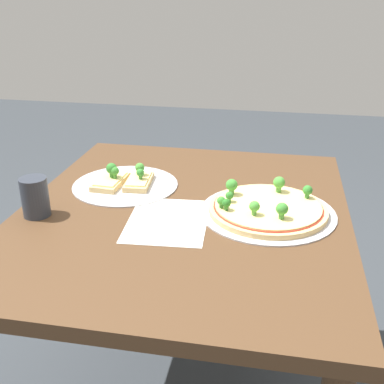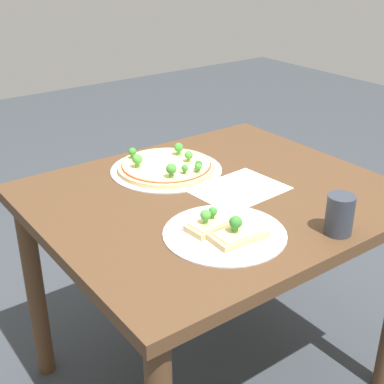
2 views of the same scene
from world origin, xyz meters
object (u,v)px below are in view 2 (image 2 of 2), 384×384
pizza_tray_slice (225,230)px  pizza_tray_whole (166,166)px  dining_table (214,223)px  drinking_cup (340,215)px

pizza_tray_slice → pizza_tray_whole: bearing=75.6°
dining_table → pizza_tray_slice: size_ratio=3.23×
pizza_tray_whole → drinking_cup: 0.61m
dining_table → pizza_tray_slice: pizza_tray_slice is taller
pizza_tray_slice → drinking_cup: 0.29m
pizza_tray_whole → pizza_tray_slice: 0.44m
pizza_tray_whole → pizza_tray_slice: bearing=-104.4°
pizza_tray_slice → drinking_cup: (0.24, -0.16, 0.04)m
pizza_tray_whole → drinking_cup: size_ratio=3.43×
drinking_cup → pizza_tray_slice: bearing=145.2°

